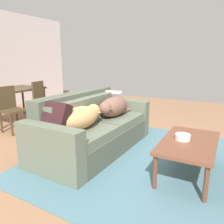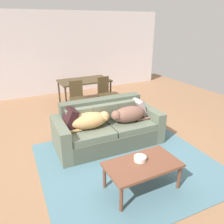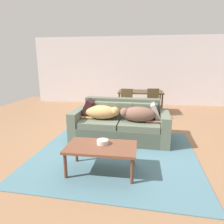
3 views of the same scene
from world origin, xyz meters
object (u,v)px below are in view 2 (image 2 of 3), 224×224
dining_chair_near_left (77,96)px  coffee_table (142,166)px  couch (107,128)px  dog_on_left_cushion (90,120)px  dining_table (84,82)px  throw_pillow_by_left_arm (68,119)px  dog_on_right_cushion (128,114)px  dining_chair_near_right (105,92)px  throw_pillow_by_right_arm (139,107)px  bowl_on_coffee_table (140,158)px

dining_chair_near_left → coffee_table: bearing=-86.5°
couch → coffee_table: (-0.14, -1.48, 0.06)m
dog_on_left_cushion → dining_table: (0.82, 2.55, 0.06)m
throw_pillow_by_left_arm → coffee_table: size_ratio=0.39×
dog_on_left_cushion → coffee_table: size_ratio=0.83×
coffee_table → dining_chair_near_left: 3.34m
dog_on_right_cushion → dining_chair_near_right: size_ratio=0.97×
throw_pillow_by_right_arm → coffee_table: 1.78m
dining_chair_near_left → throw_pillow_by_left_arm: bearing=-107.4°
dog_on_right_cushion → couch: bearing=158.0°
couch → dog_on_right_cushion: (0.38, -0.17, 0.29)m
throw_pillow_by_right_arm → dining_chair_near_left: 1.99m
bowl_on_coffee_table → dog_on_left_cushion: bearing=101.0°
bowl_on_coffee_table → dining_chair_near_left: 3.26m
dog_on_left_cushion → dining_chair_near_right: size_ratio=0.99×
dog_on_left_cushion → coffee_table: 1.44m
dog_on_right_cushion → throw_pillow_by_right_arm: throw_pillow_by_right_arm is taller
throw_pillow_by_left_arm → bowl_on_coffee_table: throw_pillow_by_left_arm is taller
dog_on_left_cushion → dining_table: 2.68m
dog_on_left_cushion → dining_chair_near_right: bearing=59.8°
dog_on_left_cushion → throw_pillow_by_right_arm: 1.17m
dog_on_right_cushion → dining_chair_near_left: (-0.39, 2.03, -0.14)m
coffee_table → dining_chair_near_left: (0.13, 3.34, 0.09)m
bowl_on_coffee_table → dining_table: bearing=81.7°
dining_chair_near_right → bowl_on_coffee_table: bearing=-113.3°
dining_table → dining_chair_near_left: 0.77m
throw_pillow_by_right_arm → dining_chair_near_left: (-0.78, 1.83, -0.15)m
dining_table → dining_chair_near_right: bearing=-56.9°
throw_pillow_by_left_arm → dog_on_right_cushion: bearing=-12.6°
coffee_table → dining_chair_near_right: (0.97, 3.34, 0.10)m
dining_chair_near_left → couch: bearing=-84.0°
dining_table → dining_chair_near_left: (-0.44, -0.61, -0.19)m
bowl_on_coffee_table → couch: bearing=84.6°
throw_pillow_by_left_arm → throw_pillow_by_right_arm: throw_pillow_by_left_arm is taller
couch → dog_on_right_cushion: bearing=-22.0°
dining_table → dining_chair_near_right: size_ratio=1.63×
throw_pillow_by_right_arm → dining_table: size_ratio=0.26×
throw_pillow_by_right_arm → dining_table: throw_pillow_by_right_arm is taller
bowl_on_coffee_table → dining_table: 3.91m
coffee_table → dining_table: size_ratio=0.73×
dog_on_left_cushion → dining_table: bearing=74.1°
bowl_on_coffee_table → dining_table: (0.57, 3.87, 0.20)m
throw_pillow_by_left_arm → throw_pillow_by_right_arm: 1.54m
throw_pillow_by_left_arm → bowl_on_coffee_table: (0.63, -1.48, -0.18)m
throw_pillow_by_right_arm → bowl_on_coffee_table: 1.70m
throw_pillow_by_left_arm → dining_chair_near_left: 1.94m
couch → dining_chair_near_left: size_ratio=2.43×
coffee_table → dining_chair_near_left: dining_chair_near_left is taller
couch → dining_chair_near_right: bearing=68.0°
throw_pillow_by_left_arm → throw_pillow_by_right_arm: (1.53, -0.05, -0.02)m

